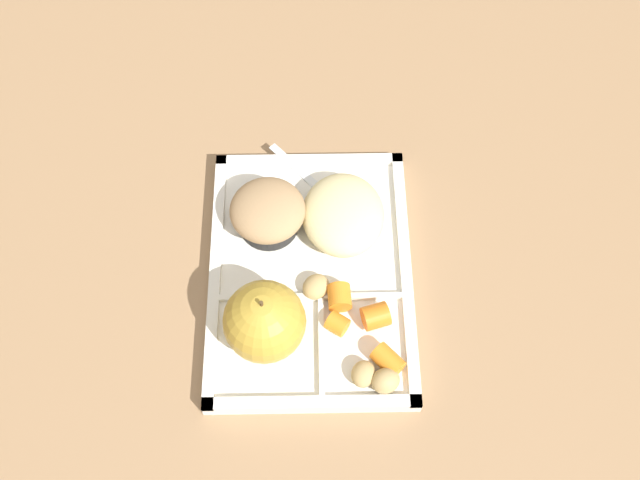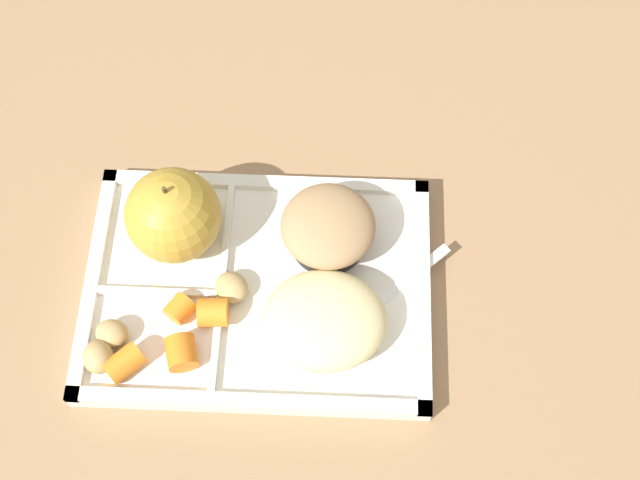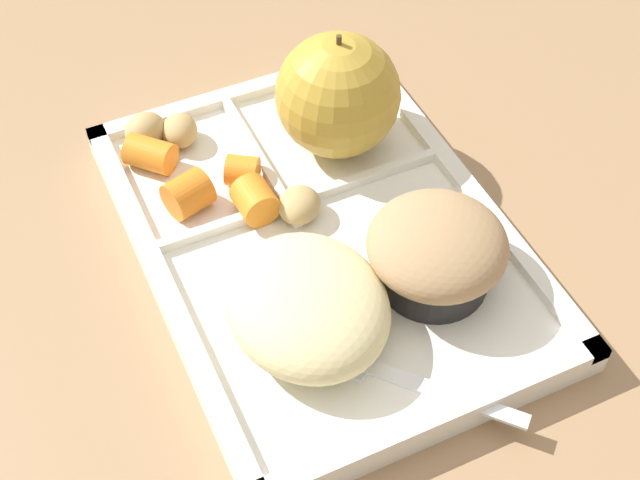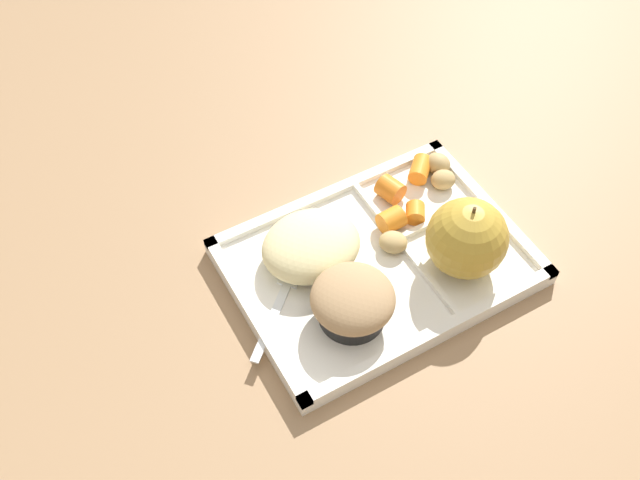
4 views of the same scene
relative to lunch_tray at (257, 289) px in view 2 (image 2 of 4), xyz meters
name	(u,v)px [view 2 (image 2 of 4)]	position (x,y,z in m)	size (l,w,h in m)	color
ground	(259,293)	(0.00, 0.00, -0.01)	(6.00, 6.00, 0.00)	#997551
lunch_tray	(257,289)	(0.00, 0.00, 0.00)	(0.31, 0.22, 0.02)	white
green_apple	(173,216)	(-0.07, 0.05, 0.05)	(0.09, 0.09, 0.09)	#B79333
bran_muffin	(328,229)	(0.06, 0.05, 0.03)	(0.08, 0.08, 0.05)	black
carrot_slice_near_corner	(213,312)	(-0.04, -0.03, 0.02)	(0.03, 0.03, 0.03)	orange
carrot_slice_large	(179,309)	(-0.07, -0.03, 0.02)	(0.02, 0.02, 0.02)	orange
carrot_slice_diagonal	(124,363)	(-0.11, -0.08, 0.02)	(0.02, 0.02, 0.03)	orange
carrot_slice_center	(182,353)	(-0.06, -0.07, 0.02)	(0.03, 0.03, 0.03)	orange
potato_chunk_corner	(98,357)	(-0.13, -0.08, 0.02)	(0.03, 0.03, 0.02)	tan
potato_chunk_browned	(112,333)	(-0.12, -0.05, 0.02)	(0.03, 0.02, 0.02)	tan
potato_chunk_golden	(231,287)	(-0.02, -0.01, 0.02)	(0.03, 0.03, 0.02)	tan
egg_noodle_pile	(324,320)	(0.06, -0.04, 0.03)	(0.11, 0.09, 0.04)	beige
meatball_center	(316,314)	(0.05, -0.03, 0.02)	(0.04, 0.04, 0.04)	brown
meatball_side	(340,302)	(0.07, -0.02, 0.02)	(0.03, 0.03, 0.03)	#755B4C
plastic_fork	(378,303)	(0.11, -0.01, 0.01)	(0.12, 0.11, 0.00)	white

